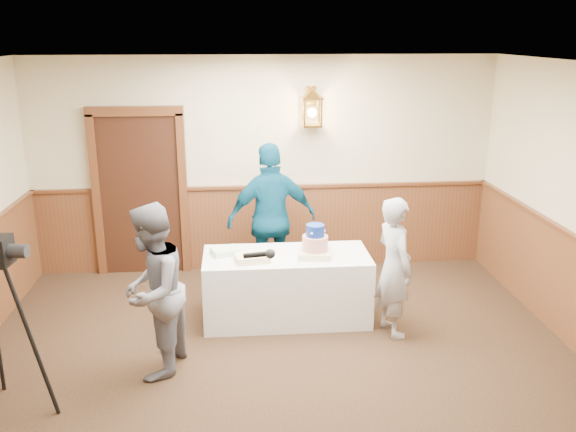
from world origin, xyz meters
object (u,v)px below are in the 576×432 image
sheet_cake_yellow (252,258)px  interviewer (152,291)px  display_table (286,287)px  sheet_cake_green (225,251)px  baker (394,267)px  tiered_cake (315,244)px  assistant_p (272,219)px

sheet_cake_yellow → interviewer: (-0.93, -0.86, 0.03)m
display_table → sheet_cake_green: 0.78m
display_table → baker: 1.22m
tiered_cake → assistant_p: assistant_p is taller
interviewer → baker: bearing=117.0°
sheet_cake_yellow → assistant_p: bearing=73.9°
baker → assistant_p: assistant_p is taller
display_table → interviewer: bearing=-142.3°
assistant_p → sheet_cake_green: bearing=40.5°
sheet_cake_yellow → interviewer: bearing=-137.4°
tiered_cake → interviewer: 1.87m
tiered_cake → interviewer: interviewer is taller
sheet_cake_yellow → sheet_cake_green: 0.36m
sheet_cake_green → baker: 1.82m
baker → assistant_p: size_ratio=0.81×
tiered_cake → baker: (0.78, -0.37, -0.15)m
interviewer → assistant_p: 2.15m
baker → assistant_p: 1.70m
baker → assistant_p: (-1.19, 1.20, 0.18)m
assistant_p → tiered_cake: bearing=105.4°
interviewer → sheet_cake_yellow: bearing=146.2°
baker → tiered_cake: bearing=48.8°
sheet_cake_green → baker: size_ratio=0.19×
sheet_cake_green → interviewer: 1.26m
baker → sheet_cake_green: bearing=57.7°
interviewer → assistant_p: size_ratio=0.89×
display_table → sheet_cake_yellow: bearing=-158.0°
display_table → sheet_cake_green: bearing=173.6°
sheet_cake_yellow → assistant_p: assistant_p is taller
tiered_cake → sheet_cake_yellow: size_ratio=1.13×
tiered_cake → interviewer: size_ratio=0.24×
tiered_cake → display_table: bearing=167.0°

